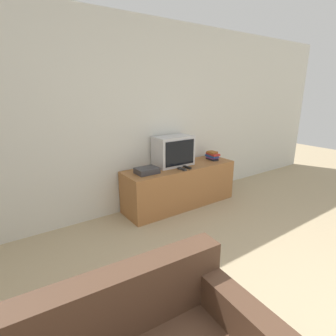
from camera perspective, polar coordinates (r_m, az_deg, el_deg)
wall_back at (r=3.54m, az=-11.92°, el=10.10°), size 9.00×0.06×2.60m
tv_stand at (r=3.94m, az=2.61°, el=-3.83°), size 1.74×0.53×0.61m
television at (r=3.83m, az=1.15°, el=3.75°), size 0.57×0.34×0.43m
book_stack at (r=4.23m, az=9.63°, el=2.67°), size 0.16×0.23×0.14m
remote_on_stand at (r=3.74m, az=4.21°, el=0.14°), size 0.04×0.15×0.02m
remote_secondary at (r=3.65m, az=3.07°, el=-0.23°), size 0.06×0.15×0.02m
set_top_box at (r=3.50m, az=-4.63°, el=-0.55°), size 0.29×0.22×0.08m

